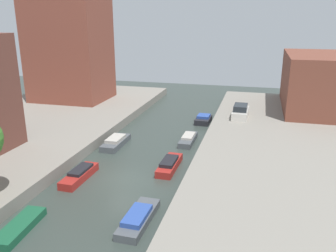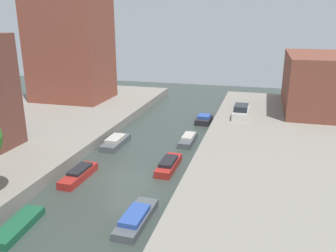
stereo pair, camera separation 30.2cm
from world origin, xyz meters
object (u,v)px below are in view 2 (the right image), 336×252
moored_boat_right_3 (169,164)px  parked_car (241,112)px  apartment_tower_far (69,33)px  moored_boat_left_2 (18,226)px  moored_boat_left_3 (79,174)px  moored_boat_left_4 (116,142)px  low_block_right (327,82)px  moored_boat_right_5 (204,119)px  moored_boat_right_2 (136,218)px  moored_boat_right_4 (188,139)px

moored_boat_right_3 → parked_car: bearing=70.9°
apartment_tower_far → moored_boat_left_2: apartment_tower_far is taller
moored_boat_left_3 → moored_boat_left_4: size_ratio=0.96×
moored_boat_left_3 → moored_boat_right_3: 7.40m
moored_boat_left_3 → moored_boat_right_3: (6.38, 3.76, 0.01)m
moored_boat_left_4 → moored_boat_right_3: moored_boat_left_4 is taller
low_block_right → moored_boat_left_2: 38.62m
moored_boat_left_2 → moored_boat_right_3: moored_boat_right_3 is taller
apartment_tower_far → moored_boat_right_5: (19.64, -3.80, -9.78)m
parked_car → moored_boat_right_2: bearing=-101.8°
moored_boat_right_5 → moored_boat_left_4: bearing=-125.2°
parked_car → moored_boat_left_2: 27.83m
moored_boat_left_4 → moored_boat_right_5: moored_boat_right_5 is taller
apartment_tower_far → parked_car: apartment_tower_far is taller
parked_car → moored_boat_left_4: parked_car is taller
low_block_right → parked_car: size_ratio=3.24×
low_block_right → moored_boat_right_4: low_block_right is taller
moored_boat_right_3 → moored_boat_right_5: 14.22m
parked_car → moored_boat_left_4: size_ratio=1.01×
moored_boat_left_2 → moored_boat_left_3: size_ratio=0.95×
moored_boat_left_4 → parked_car: bearing=41.7°
parked_car → moored_boat_right_5: parked_car is taller
moored_boat_left_2 → moored_boat_right_5: bearing=74.4°
parked_car → moored_boat_left_4: 15.51m
apartment_tower_far → parked_car: (23.99, -3.69, -8.54)m
apartment_tower_far → moored_boat_right_4: size_ratio=4.40×
apartment_tower_far → moored_boat_right_2: size_ratio=4.00×
moored_boat_right_3 → moored_boat_right_4: moored_boat_right_3 is taller
moored_boat_right_2 → moored_boat_right_3: size_ratio=1.04×
moored_boat_left_2 → moored_boat_left_3: 7.27m
parked_car → moored_boat_right_4: (-4.73, -7.53, -1.30)m
moored_boat_left_2 → moored_boat_right_2: moored_boat_right_2 is taller
parked_car → moored_boat_right_2: (-4.77, -22.75, -1.30)m
parked_car → moored_boat_left_3: 21.38m
moored_boat_right_2 → moored_boat_right_3: 8.42m
moored_boat_right_4 → moored_boat_right_2: bearing=-90.1°
low_block_right → moored_boat_right_4: (-14.74, -14.05, -4.14)m
moored_boat_right_4 → moored_boat_right_5: size_ratio=1.33×
apartment_tower_far → moored_boat_right_5: 22.26m
moored_boat_left_3 → low_block_right: bearing=49.1°
apartment_tower_far → moored_boat_right_4: (19.26, -11.22, -9.84)m
parked_car → moored_boat_right_3: 15.21m
low_block_right → moored_boat_right_2: 33.05m
parked_car → moored_boat_right_2: parked_car is taller
apartment_tower_far → moored_boat_right_3: (19.04, -18.01, -9.80)m
moored_boat_right_4 → moored_boat_right_5: moored_boat_right_5 is taller
moored_boat_right_2 → moored_boat_right_4: 15.22m
moored_boat_left_2 → moored_boat_right_3: bearing=59.7°
apartment_tower_far → moored_boat_left_4: 21.13m
parked_car → moored_boat_right_5: bearing=-178.5°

